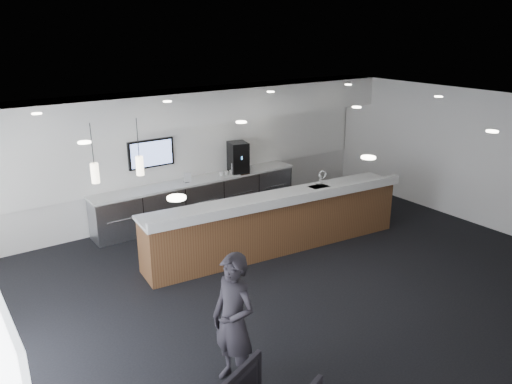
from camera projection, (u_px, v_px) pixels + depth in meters
ground at (299, 279)px, 8.95m from camera, size 10.00×10.00×0.00m
ceiling at (304, 112)px, 7.98m from camera, size 10.00×8.00×0.02m
back_wall at (190, 153)px, 11.57m from camera, size 10.00×0.02×3.00m
right_wall at (472, 157)px, 11.19m from camera, size 0.02×8.00×3.00m
soffit_bulkhead at (198, 106)px, 10.85m from camera, size 10.00×0.90×0.70m
alcove_panel at (190, 149)px, 11.51m from camera, size 9.80×0.06×1.40m
back_credenza at (199, 199)px, 11.61m from camera, size 5.06×0.66×0.95m
wall_tv at (151, 153)px, 10.90m from camera, size 1.05×0.08×0.62m
pendant_left at (146, 170)px, 7.54m from camera, size 0.12×0.12×0.30m
pendant_right at (101, 177)px, 7.16m from camera, size 0.12×0.12×0.30m
ceiling_can_lights at (304, 114)px, 7.99m from camera, size 7.00×5.00×0.02m
service_counter at (277, 222)px, 9.98m from camera, size 5.61×1.43×1.49m
coffee_machine at (238, 157)px, 11.92m from camera, size 0.51×0.59×0.73m
info_sign_left at (188, 178)px, 11.20m from camera, size 0.16×0.06×0.22m
info_sign_right at (236, 169)px, 11.82m from camera, size 0.20×0.09×0.27m
lounge_guest at (234, 321)px, 6.11m from camera, size 0.55×0.72×1.78m
cup_0 at (251, 168)px, 12.15m from camera, size 0.10×0.10×0.09m
cup_1 at (246, 169)px, 12.08m from camera, size 0.14×0.14×0.09m
cup_2 at (241, 170)px, 12.00m from camera, size 0.12×0.12×0.09m
cup_3 at (236, 171)px, 11.92m from camera, size 0.13×0.13×0.09m
cup_4 at (231, 172)px, 11.85m from camera, size 0.14×0.14×0.09m
cup_5 at (226, 173)px, 11.77m from camera, size 0.11×0.11×0.09m
cup_6 at (221, 174)px, 11.70m from camera, size 0.14×0.14×0.09m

